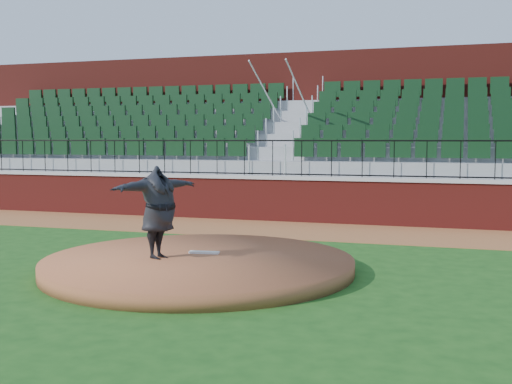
# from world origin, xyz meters

# --- Properties ---
(ground) EXTENTS (90.00, 90.00, 0.00)m
(ground) POSITION_xyz_m (0.00, 0.00, 0.00)
(ground) COLOR #1A4814
(ground) RESTS_ON ground
(warning_track) EXTENTS (34.00, 3.20, 0.01)m
(warning_track) POSITION_xyz_m (0.00, 5.40, 0.01)
(warning_track) COLOR brown
(warning_track) RESTS_ON ground
(field_wall) EXTENTS (34.00, 0.35, 1.20)m
(field_wall) POSITION_xyz_m (0.00, 7.00, 0.60)
(field_wall) COLOR maroon
(field_wall) RESTS_ON ground
(wall_cap) EXTENTS (34.00, 0.45, 0.10)m
(wall_cap) POSITION_xyz_m (0.00, 7.00, 1.25)
(wall_cap) COLOR #B7B7B7
(wall_cap) RESTS_ON field_wall
(wall_railing) EXTENTS (34.00, 0.05, 1.00)m
(wall_railing) POSITION_xyz_m (0.00, 7.00, 1.80)
(wall_railing) COLOR black
(wall_railing) RESTS_ON wall_cap
(seating_stands) EXTENTS (34.00, 5.10, 4.60)m
(seating_stands) POSITION_xyz_m (0.00, 9.72, 2.30)
(seating_stands) COLOR gray
(seating_stands) RESTS_ON ground
(concourse_wall) EXTENTS (34.00, 0.50, 5.50)m
(concourse_wall) POSITION_xyz_m (0.00, 12.52, 2.75)
(concourse_wall) COLOR maroon
(concourse_wall) RESTS_ON ground
(pitchers_mound) EXTENTS (5.48, 5.48, 0.25)m
(pitchers_mound) POSITION_xyz_m (-0.55, -0.10, 0.12)
(pitchers_mound) COLOR brown
(pitchers_mound) RESTS_ON ground
(pitching_rubber) EXTENTS (0.57, 0.21, 0.04)m
(pitching_rubber) POSITION_xyz_m (-0.61, 0.29, 0.27)
(pitching_rubber) COLOR white
(pitching_rubber) RESTS_ON pitchers_mound
(pitcher) EXTENTS (1.14, 2.07, 1.63)m
(pitcher) POSITION_xyz_m (-1.18, -0.39, 1.07)
(pitcher) COLOR black
(pitcher) RESTS_ON pitchers_mound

